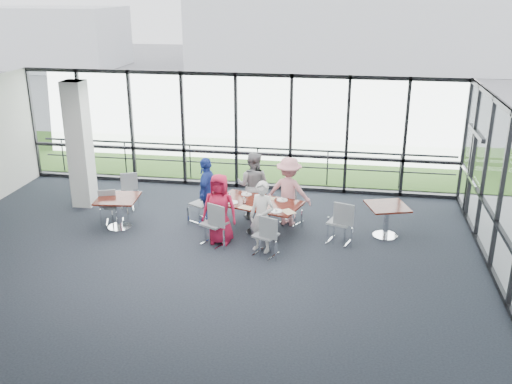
% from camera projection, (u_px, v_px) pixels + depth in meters
% --- Properties ---
extents(floor, '(12.00, 10.00, 0.02)m').
position_uv_depth(floor, '(188.00, 268.00, 11.48)').
color(floor, black).
rests_on(floor, ground).
extents(ceiling, '(12.00, 10.00, 0.04)m').
position_uv_depth(ceiling, '(181.00, 111.00, 10.38)').
color(ceiling, silver).
rests_on(ceiling, ground).
extents(wall_front, '(12.00, 0.10, 3.20)m').
position_uv_depth(wall_front, '(57.00, 347.00, 6.29)').
color(wall_front, silver).
rests_on(wall_front, ground).
extents(curtain_wall_back, '(12.00, 0.10, 3.20)m').
position_uv_depth(curtain_wall_back, '(236.00, 132.00, 15.56)').
color(curtain_wall_back, white).
rests_on(curtain_wall_back, ground).
extents(exit_door, '(0.12, 1.60, 2.10)m').
position_uv_depth(exit_door, '(471.00, 176.00, 13.66)').
color(exit_door, black).
rests_on(exit_door, ground).
extents(structural_column, '(0.50, 0.50, 3.20)m').
position_uv_depth(structural_column, '(80.00, 145.00, 14.27)').
color(structural_column, white).
rests_on(structural_column, ground).
extents(apron, '(80.00, 70.00, 0.02)m').
position_uv_depth(apron, '(264.00, 142.00, 20.75)').
color(apron, gray).
rests_on(apron, ground).
extents(grass_strip, '(80.00, 5.00, 0.01)m').
position_uv_depth(grass_strip, '(255.00, 157.00, 18.89)').
color(grass_strip, '#375B1C').
rests_on(grass_strip, ground).
extents(hangar_main, '(24.00, 10.00, 6.00)m').
position_uv_depth(hangar_main, '(369.00, 22.00, 39.50)').
color(hangar_main, silver).
rests_on(hangar_main, ground).
extents(hangar_aux, '(10.00, 6.00, 4.00)m').
position_uv_depth(hangar_aux, '(48.00, 37.00, 39.55)').
color(hangar_aux, silver).
rests_on(hangar_aux, ground).
extents(guard_rail, '(12.00, 0.06, 0.06)m').
position_uv_depth(guard_rail, '(241.00, 164.00, 16.50)').
color(guard_rail, '#2D2D33').
rests_on(guard_rail, ground).
extents(main_table, '(2.11, 1.53, 0.75)m').
position_uv_depth(main_table, '(258.00, 207.00, 12.92)').
color(main_table, '#3B100B').
rests_on(main_table, ground).
extents(side_table_left, '(1.02, 1.02, 0.75)m').
position_uv_depth(side_table_left, '(118.00, 202.00, 13.18)').
color(side_table_left, '#3B100B').
rests_on(side_table_left, ground).
extents(side_table_right, '(1.06, 1.06, 0.75)m').
position_uv_depth(side_table_right, '(387.00, 210.00, 12.72)').
color(side_table_right, '#3B100B').
rests_on(side_table_right, ground).
extents(diner_near_left, '(0.80, 0.54, 1.58)m').
position_uv_depth(diner_near_left, '(220.00, 209.00, 12.37)').
color(diner_near_left, '#B41638').
rests_on(diner_near_left, ground).
extents(diner_near_right, '(0.68, 0.59, 1.55)m').
position_uv_depth(diner_near_right, '(262.00, 217.00, 11.98)').
color(diner_near_right, silver).
rests_on(diner_near_right, ground).
extents(diner_far_left, '(0.86, 0.59, 1.66)m').
position_uv_depth(diner_far_left, '(253.00, 185.00, 13.71)').
color(diner_far_left, gray).
rests_on(diner_far_left, ground).
extents(diner_far_right, '(1.15, 0.74, 1.65)m').
position_uv_depth(diner_far_right, '(289.00, 191.00, 13.33)').
color(diner_far_right, pink).
rests_on(diner_far_right, ground).
extents(diner_end, '(0.56, 0.98, 1.64)m').
position_uv_depth(diner_end, '(207.00, 191.00, 13.34)').
color(diner_end, '#213996').
rests_on(diner_end, ground).
extents(chair_main_nl, '(0.64, 0.64, 0.97)m').
position_uv_depth(chair_main_nl, '(214.00, 223.00, 12.39)').
color(chair_main_nl, gray).
rests_on(chair_main_nl, ground).
extents(chair_main_nr, '(0.58, 0.58, 0.91)m').
position_uv_depth(chair_main_nr, '(266.00, 235.00, 11.88)').
color(chair_main_nr, gray).
rests_on(chair_main_nr, ground).
extents(chair_main_fl, '(0.50, 0.50, 0.91)m').
position_uv_depth(chair_main_fl, '(257.00, 199.00, 13.89)').
color(chair_main_fl, gray).
rests_on(chair_main_fl, ground).
extents(chair_main_fr, '(0.60, 0.60, 0.90)m').
position_uv_depth(chair_main_fr, '(292.00, 205.00, 13.53)').
color(chair_main_fr, gray).
rests_on(chair_main_fr, ground).
extents(chair_main_end, '(0.61, 0.61, 0.91)m').
position_uv_depth(chair_main_end, '(201.00, 204.00, 13.60)').
color(chair_main_end, gray).
rests_on(chair_main_end, ground).
extents(chair_spare_la, '(0.54, 0.54, 0.87)m').
position_uv_depth(chair_spare_la, '(114.00, 206.00, 13.54)').
color(chair_spare_la, gray).
rests_on(chair_spare_la, ground).
extents(chair_spare_lb, '(0.58, 0.58, 0.90)m').
position_uv_depth(chair_spare_lb, '(124.00, 193.00, 14.30)').
color(chair_spare_lb, gray).
rests_on(chair_spare_lb, ground).
extents(chair_spare_r, '(0.60, 0.60, 0.97)m').
position_uv_depth(chair_spare_r, '(340.00, 222.00, 12.47)').
color(chair_spare_r, gray).
rests_on(chair_spare_r, ground).
extents(plate_nl, '(0.28, 0.28, 0.01)m').
position_uv_depth(plate_nl, '(232.00, 202.00, 12.84)').
color(plate_nl, white).
rests_on(plate_nl, main_table).
extents(plate_nr, '(0.27, 0.27, 0.01)m').
position_uv_depth(plate_nr, '(276.00, 211.00, 12.33)').
color(plate_nr, white).
rests_on(plate_nr, main_table).
extents(plate_fl, '(0.25, 0.25, 0.01)m').
position_uv_depth(plate_fl, '(246.00, 194.00, 13.33)').
color(plate_fl, white).
rests_on(plate_fl, main_table).
extents(plate_fr, '(0.25, 0.25, 0.01)m').
position_uv_depth(plate_fr, '(282.00, 200.00, 12.98)').
color(plate_fr, white).
rests_on(plate_fr, main_table).
extents(plate_end, '(0.25, 0.25, 0.01)m').
position_uv_depth(plate_end, '(225.00, 196.00, 13.23)').
color(plate_end, white).
rests_on(plate_end, main_table).
extents(tumbler_a, '(0.07, 0.07, 0.14)m').
position_uv_depth(tumbler_a, '(244.00, 200.00, 12.76)').
color(tumbler_a, white).
rests_on(tumbler_a, main_table).
extents(tumbler_b, '(0.07, 0.07, 0.15)m').
position_uv_depth(tumbler_b, '(264.00, 204.00, 12.56)').
color(tumbler_b, white).
rests_on(tumbler_b, main_table).
extents(tumbler_c, '(0.07, 0.07, 0.14)m').
position_uv_depth(tumbler_c, '(264.00, 196.00, 13.06)').
color(tumbler_c, white).
rests_on(tumbler_c, main_table).
extents(tumbler_d, '(0.07, 0.07, 0.14)m').
position_uv_depth(tumbler_d, '(229.00, 196.00, 13.03)').
color(tumbler_d, white).
rests_on(tumbler_d, main_table).
extents(menu_a, '(0.37, 0.31, 0.00)m').
position_uv_depth(menu_a, '(246.00, 208.00, 12.55)').
color(menu_a, silver).
rests_on(menu_a, main_table).
extents(menu_b, '(0.38, 0.40, 0.00)m').
position_uv_depth(menu_b, '(288.00, 212.00, 12.32)').
color(menu_b, silver).
rests_on(menu_b, main_table).
extents(menu_c, '(0.32, 0.24, 0.00)m').
position_uv_depth(menu_c, '(269.00, 198.00, 13.11)').
color(menu_c, silver).
rests_on(menu_c, main_table).
extents(condiment_caddy, '(0.10, 0.07, 0.04)m').
position_uv_depth(condiment_caddy, '(261.00, 202.00, 12.83)').
color(condiment_caddy, black).
rests_on(condiment_caddy, main_table).
extents(ketchup_bottle, '(0.06, 0.06, 0.18)m').
position_uv_depth(ketchup_bottle, '(257.00, 198.00, 12.86)').
color(ketchup_bottle, '#9B2711').
rests_on(ketchup_bottle, main_table).
extents(green_bottle, '(0.05, 0.05, 0.20)m').
position_uv_depth(green_bottle, '(262.00, 197.00, 12.89)').
color(green_bottle, '#207736').
rests_on(green_bottle, main_table).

